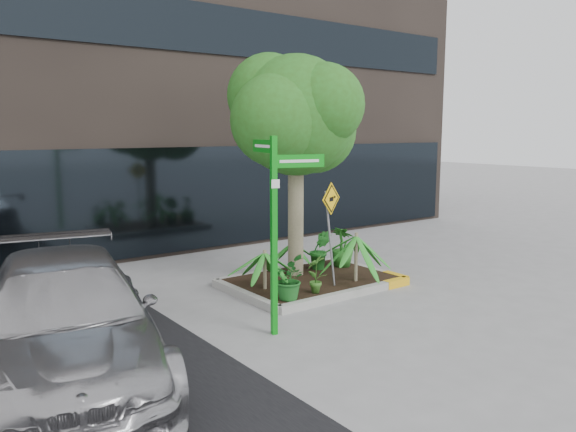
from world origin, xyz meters
TOP-DOWN VIEW (x-y plane):
  - ground at (0.00, 0.00)m, footprint 80.00×80.00m
  - planter at (0.23, 0.27)m, footprint 3.35×2.36m
  - tree at (0.13, 0.76)m, footprint 3.10×2.75m
  - palm_front at (0.76, -0.39)m, footprint 1.10×1.10m
  - palm_left at (-0.99, 0.23)m, footprint 0.84×0.84m
  - palm_back at (0.32, 1.09)m, footprint 0.70×0.70m
  - parked_car at (-4.97, -1.17)m, footprint 3.14×5.51m
  - shrub_a at (-1.04, -0.55)m, footprint 0.94×0.94m
  - shrub_b at (1.37, 0.68)m, footprint 0.63×0.63m
  - shrub_c at (-0.39, -0.55)m, footprint 0.44×0.44m
  - shrub_d at (0.82, 0.77)m, footprint 0.66×0.66m
  - street_sign_post at (-1.93, -1.46)m, footprint 0.88×1.01m
  - cattle_sign at (0.16, -0.31)m, footprint 0.59×0.26m

SIDE VIEW (x-z plane):
  - ground at x=0.00m, z-range 0.00..0.00m
  - planter at x=0.23m, z-range 0.03..0.18m
  - shrub_c at x=-0.39m, z-range 0.15..0.87m
  - shrub_a at x=-1.04m, z-range 0.15..0.90m
  - shrub_d at x=0.82m, z-range 0.15..1.01m
  - shrub_b at x=1.37m, z-range 0.15..1.03m
  - palm_back at x=0.32m, z-range 0.34..1.12m
  - parked_car at x=-4.97m, z-range 0.00..1.51m
  - palm_left at x=-0.99m, z-range 0.38..1.31m
  - palm_front at x=0.76m, z-range 0.45..1.67m
  - cattle_sign at x=0.16m, z-range 0.50..2.48m
  - street_sign_post at x=-1.93m, z-range 0.36..3.38m
  - tree at x=0.13m, z-range 1.07..5.72m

